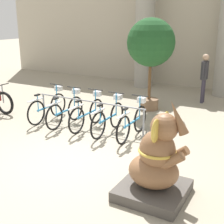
% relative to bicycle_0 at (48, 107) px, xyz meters
% --- Properties ---
extents(ground_plane, '(60.00, 60.00, 0.00)m').
position_rel_bicycle_0_xyz_m(ground_plane, '(2.29, -1.86, -0.42)').
color(ground_plane, '#9E937F').
extents(building_facade, '(20.00, 0.20, 6.00)m').
position_rel_bicycle_0_xyz_m(building_facade, '(2.29, 6.74, 2.58)').
color(building_facade, '#B2A893').
rests_on(building_facade, ground_plane).
extents(column_left, '(1.03, 1.03, 5.16)m').
position_rel_bicycle_0_xyz_m(column_left, '(0.57, 5.74, 2.20)').
color(column_left, gray).
rests_on(column_left, ground_plane).
extents(bike_rack, '(3.41, 0.05, 0.77)m').
position_rel_bicycle_0_xyz_m(bike_rack, '(1.40, 0.09, 0.18)').
color(bike_rack, gray).
rests_on(bike_rack, ground_plane).
extents(bicycle_0, '(0.48, 1.71, 1.03)m').
position_rel_bicycle_0_xyz_m(bicycle_0, '(0.00, 0.00, 0.00)').
color(bicycle_0, black).
rests_on(bicycle_0, ground_plane).
extents(bicycle_1, '(0.48, 1.71, 1.03)m').
position_rel_bicycle_0_xyz_m(bicycle_1, '(0.70, -0.06, 0.00)').
color(bicycle_1, black).
rests_on(bicycle_1, ground_plane).
extents(bicycle_2, '(0.48, 1.71, 1.03)m').
position_rel_bicycle_0_xyz_m(bicycle_2, '(1.40, 0.00, 0.00)').
color(bicycle_2, black).
rests_on(bicycle_2, ground_plane).
extents(bicycle_3, '(0.48, 1.71, 1.03)m').
position_rel_bicycle_0_xyz_m(bicycle_3, '(2.11, -0.05, 0.00)').
color(bicycle_3, black).
rests_on(bicycle_3, ground_plane).
extents(bicycle_4, '(0.48, 1.71, 1.03)m').
position_rel_bicycle_0_xyz_m(bicycle_4, '(2.81, -0.03, 0.00)').
color(bicycle_4, black).
rests_on(bicycle_4, ground_plane).
extents(elephant_statue, '(1.13, 1.13, 1.78)m').
position_rel_bicycle_0_xyz_m(elephant_statue, '(4.35, -2.35, 0.18)').
color(elephant_statue, '#4C4742').
rests_on(elephant_statue, ground_plane).
extents(person_pedestrian, '(0.23, 0.47, 1.75)m').
position_rel_bicycle_0_xyz_m(person_pedestrian, '(3.55, 4.27, 0.63)').
color(person_pedestrian, '#383342').
rests_on(person_pedestrian, ground_plane).
extents(potted_tree, '(1.54, 1.54, 2.98)m').
position_rel_bicycle_0_xyz_m(potted_tree, '(2.18, 2.55, 1.71)').
color(potted_tree, brown).
rests_on(potted_tree, ground_plane).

